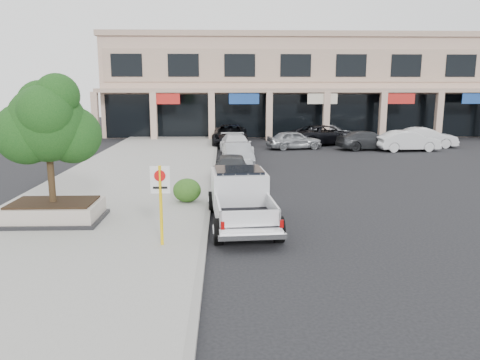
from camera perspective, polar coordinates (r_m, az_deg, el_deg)
name	(u,v)px	position (r m, az deg, el deg)	size (l,w,h in m)	color
ground	(255,238)	(14.60, 1.81, -7.09)	(120.00, 120.00, 0.00)	black
sidewalk	(119,194)	(20.84, -14.58, -1.63)	(8.00, 52.00, 0.15)	gray
curb	(210,193)	(20.34, -3.65, -1.59)	(0.20, 52.00, 0.15)	gray
strip_mall	(312,85)	(48.58, 8.82, 11.33)	(40.55, 12.43, 9.50)	#C7A88C
planter	(54,212)	(16.97, -21.73, -3.60)	(3.20, 2.20, 0.68)	black
planter_tree	(53,124)	(16.61, -21.86, 6.39)	(2.90, 2.55, 4.00)	black
no_parking_sign	(161,194)	(13.33, -9.66, -1.73)	(0.55, 0.09, 2.30)	yellow
hedge	(187,190)	(18.45, -6.48, -1.25)	(1.10, 0.99, 0.94)	#204D16
pickup_truck	(242,200)	(15.68, 0.22, -2.41)	(2.09, 5.63, 1.77)	silver
curb_car_a	(232,170)	(22.32, -1.03, 1.29)	(1.71, 4.25, 1.45)	#2D2F32
curb_car_b	(238,155)	(27.20, -0.27, 3.05)	(1.49, 4.26, 1.40)	gray
curb_car_c	(236,145)	(32.02, -0.50, 4.29)	(1.97, 4.85, 1.41)	silver
curb_car_d	(230,135)	(37.67, -1.21, 5.52)	(2.71, 5.88, 1.63)	black
lot_car_a	(294,140)	(35.43, 6.63, 4.88)	(1.65, 4.10, 1.40)	gray
lot_car_b	(408,141)	(36.26, 19.77, 4.51)	(1.57, 4.50, 1.48)	silver
lot_car_c	(368,140)	(36.21, 15.33, 4.69)	(1.95, 4.80, 1.39)	#292A2D
lot_car_d	(324,135)	(38.58, 10.18, 5.45)	(2.64, 5.73, 1.59)	black
lot_car_e	(331,131)	(42.67, 11.03, 5.83)	(1.65, 4.11, 1.40)	gray
lot_car_f	(425,137)	(39.12, 21.67, 4.85)	(1.60, 4.60, 1.52)	silver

